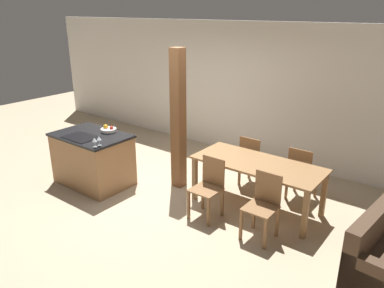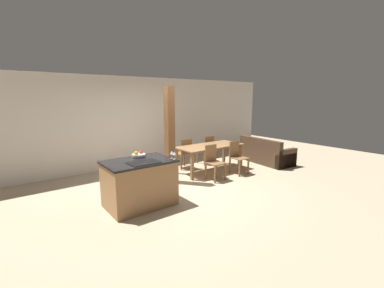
{
  "view_description": "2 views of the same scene",
  "coord_description": "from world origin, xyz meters",
  "px_view_note": "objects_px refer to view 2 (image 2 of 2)",
  "views": [
    {
      "loc": [
        3.9,
        -4.1,
        2.93
      ],
      "look_at": [
        0.6,
        0.2,
        0.95
      ],
      "focal_mm": 35.0,
      "sensor_mm": 36.0,
      "label": 1
    },
    {
      "loc": [
        -3.21,
        -4.79,
        2.12
      ],
      "look_at": [
        0.6,
        0.2,
        0.95
      ],
      "focal_mm": 24.0,
      "sensor_mm": 36.0,
      "label": 2
    }
  ],
  "objects_px": {
    "wine_glass_near": "(174,153)",
    "dining_chair_near_right": "(237,157)",
    "kitchen_island": "(140,183)",
    "dining_chair_far_right": "(207,149)",
    "couch": "(266,154)",
    "timber_post": "(170,135)",
    "dining_chair_far_left": "(184,153)",
    "dining_chair_near_left": "(214,161)",
    "wine_glass_middle": "(172,153)",
    "fruit_bowl": "(139,155)",
    "dining_table": "(210,149)"
  },
  "relations": [
    {
      "from": "fruit_bowl",
      "to": "dining_chair_near_left",
      "type": "height_order",
      "value": "fruit_bowl"
    },
    {
      "from": "dining_chair_near_right",
      "to": "couch",
      "type": "bearing_deg",
      "value": 9.06
    },
    {
      "from": "dining_chair_near_right",
      "to": "dining_chair_far_right",
      "type": "height_order",
      "value": "same"
    },
    {
      "from": "dining_chair_far_left",
      "to": "timber_post",
      "type": "xyz_separation_m",
      "value": [
        -0.99,
        -0.79,
        0.7
      ]
    },
    {
      "from": "dining_chair_far_left",
      "to": "couch",
      "type": "height_order",
      "value": "dining_chair_far_left"
    },
    {
      "from": "kitchen_island",
      "to": "dining_chair_near_right",
      "type": "xyz_separation_m",
      "value": [
        3.11,
        0.32,
        0.02
      ]
    },
    {
      "from": "dining_chair_far_right",
      "to": "timber_post",
      "type": "relative_size",
      "value": 0.38
    },
    {
      "from": "dining_chair_near_right",
      "to": "dining_chair_far_left",
      "type": "bearing_deg",
      "value": 124.08
    },
    {
      "from": "wine_glass_middle",
      "to": "dining_chair_near_left",
      "type": "height_order",
      "value": "wine_glass_middle"
    },
    {
      "from": "kitchen_island",
      "to": "dining_chair_far_left",
      "type": "height_order",
      "value": "kitchen_island"
    },
    {
      "from": "timber_post",
      "to": "wine_glass_middle",
      "type": "bearing_deg",
      "value": -120.81
    },
    {
      "from": "wine_glass_near",
      "to": "dining_chair_near_right",
      "type": "distance_m",
      "value": 2.69
    },
    {
      "from": "dining_table",
      "to": "dining_chair_near_right",
      "type": "distance_m",
      "value": 0.81
    },
    {
      "from": "fruit_bowl",
      "to": "timber_post",
      "type": "xyz_separation_m",
      "value": [
        1.11,
        0.56,
        0.23
      ]
    },
    {
      "from": "dining_chair_far_left",
      "to": "timber_post",
      "type": "distance_m",
      "value": 1.44
    },
    {
      "from": "wine_glass_middle",
      "to": "dining_table",
      "type": "relative_size",
      "value": 0.08
    },
    {
      "from": "couch",
      "to": "timber_post",
      "type": "relative_size",
      "value": 0.75
    },
    {
      "from": "wine_glass_near",
      "to": "dining_chair_near_left",
      "type": "bearing_deg",
      "value": 22.56
    },
    {
      "from": "dining_chair_near_right",
      "to": "dining_chair_far_right",
      "type": "distance_m",
      "value": 1.3
    },
    {
      "from": "fruit_bowl",
      "to": "dining_chair_near_left",
      "type": "bearing_deg",
      "value": 1.15
    },
    {
      "from": "fruit_bowl",
      "to": "dining_chair_near_right",
      "type": "bearing_deg",
      "value": 0.81
    },
    {
      "from": "dining_chair_near_left",
      "to": "couch",
      "type": "height_order",
      "value": "dining_chair_near_left"
    },
    {
      "from": "wine_glass_near",
      "to": "dining_chair_near_left",
      "type": "relative_size",
      "value": 0.17
    },
    {
      "from": "fruit_bowl",
      "to": "dining_chair_far_left",
      "type": "xyz_separation_m",
      "value": [
        2.1,
        1.35,
        -0.48
      ]
    },
    {
      "from": "wine_glass_near",
      "to": "dining_chair_near_right",
      "type": "relative_size",
      "value": 0.17
    },
    {
      "from": "wine_glass_middle",
      "to": "dining_chair_near_right",
      "type": "xyz_separation_m",
      "value": [
        2.54,
        0.6,
        -0.56
      ]
    },
    {
      "from": "dining_chair_far_right",
      "to": "dining_chair_far_left",
      "type": "bearing_deg",
      "value": 0.0
    },
    {
      "from": "dining_chair_far_left",
      "to": "dining_table",
      "type": "bearing_deg",
      "value": 124.08
    },
    {
      "from": "kitchen_island",
      "to": "dining_chair_far_left",
      "type": "relative_size",
      "value": 1.45
    },
    {
      "from": "wine_glass_near",
      "to": "dining_chair_far_right",
      "type": "distance_m",
      "value": 3.27
    },
    {
      "from": "couch",
      "to": "wine_glass_near",
      "type": "bearing_deg",
      "value": 109.11
    },
    {
      "from": "kitchen_island",
      "to": "dining_chair_near_left",
      "type": "xyz_separation_m",
      "value": [
        2.23,
        0.32,
        0.02
      ]
    },
    {
      "from": "kitchen_island",
      "to": "dining_chair_far_right",
      "type": "height_order",
      "value": "kitchen_island"
    },
    {
      "from": "fruit_bowl",
      "to": "couch",
      "type": "distance_m",
      "value": 4.66
    },
    {
      "from": "fruit_bowl",
      "to": "dining_table",
      "type": "bearing_deg",
      "value": 15.3
    },
    {
      "from": "dining_table",
      "to": "couch",
      "type": "distance_m",
      "value": 2.13
    },
    {
      "from": "dining_chair_near_right",
      "to": "dining_chair_far_right",
      "type": "bearing_deg",
      "value": 90.0
    },
    {
      "from": "dining_chair_near_right",
      "to": "dining_chair_far_right",
      "type": "relative_size",
      "value": 1.0
    },
    {
      "from": "dining_chair_near_left",
      "to": "dining_chair_near_right",
      "type": "bearing_deg",
      "value": 0.0
    },
    {
      "from": "wine_glass_near",
      "to": "dining_chair_near_left",
      "type": "height_order",
      "value": "wine_glass_near"
    },
    {
      "from": "dining_chair_far_left",
      "to": "dining_chair_near_left",
      "type": "bearing_deg",
      "value": 90.0
    },
    {
      "from": "fruit_bowl",
      "to": "dining_chair_far_right",
      "type": "height_order",
      "value": "fruit_bowl"
    },
    {
      "from": "wine_glass_near",
      "to": "wine_glass_middle",
      "type": "xyz_separation_m",
      "value": [
        0.0,
        0.09,
        0.0
      ]
    },
    {
      "from": "dining_chair_near_left",
      "to": "couch",
      "type": "relative_size",
      "value": 0.51
    },
    {
      "from": "kitchen_island",
      "to": "dining_chair_near_right",
      "type": "distance_m",
      "value": 3.13
    },
    {
      "from": "dining_chair_far_left",
      "to": "couch",
      "type": "xyz_separation_m",
      "value": [
        2.51,
        -1.04,
        -0.2
      ]
    },
    {
      "from": "dining_chair_near_right",
      "to": "dining_table",
      "type": "bearing_deg",
      "value": 124.08
    },
    {
      "from": "kitchen_island",
      "to": "wine_glass_near",
      "type": "bearing_deg",
      "value": -32.56
    },
    {
      "from": "wine_glass_near",
      "to": "dining_chair_far_right",
      "type": "bearing_deg",
      "value": 38.12
    },
    {
      "from": "kitchen_island",
      "to": "dining_chair_far_left",
      "type": "xyz_separation_m",
      "value": [
        2.23,
        1.62,
        0.02
      ]
    }
  ]
}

